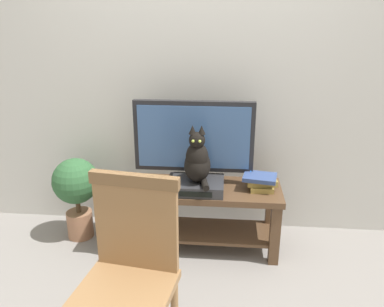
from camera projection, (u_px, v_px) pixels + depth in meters
name	position (u px, v px, depth m)	size (l,w,h in m)	color
ground_plane	(192.00, 295.00, 2.50)	(12.00, 12.00, 0.00)	gray
back_wall	(204.00, 54.00, 2.95)	(7.00, 0.12, 2.80)	beige
tv_stand	(193.00, 205.00, 2.92)	(1.28, 0.44, 0.50)	#513823
tv	(194.00, 140.00, 2.84)	(0.87, 0.20, 0.62)	black
media_box	(197.00, 185.00, 2.79)	(0.37, 0.30, 0.08)	#2D2D30
cat	(197.00, 161.00, 2.71)	(0.19, 0.30, 0.42)	black
wooden_chair	(129.00, 265.00, 1.85)	(0.49, 0.50, 0.99)	olive
book_stack	(261.00, 181.00, 2.80)	(0.26, 0.21, 0.11)	olive
potted_plant	(76.00, 189.00, 3.02)	(0.35, 0.35, 0.66)	#9E6B4C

